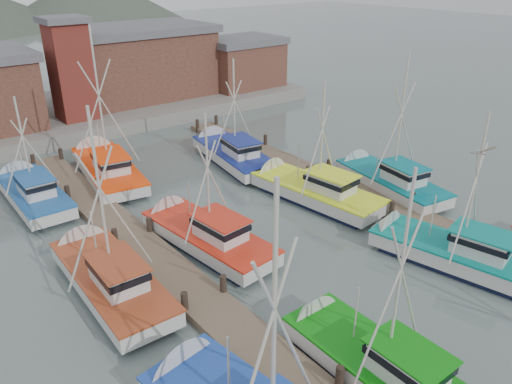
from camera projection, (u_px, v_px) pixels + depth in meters
ground at (397, 300)px, 22.41m from camera, size 260.00×260.00×0.00m
dock_left at (217, 314)px, 21.23m from camera, size 2.30×46.00×1.50m
dock_right at (415, 218)px, 29.14m from camera, size 2.30×46.00×1.50m
quay at (84, 111)px, 48.39m from camera, size 44.00×16.00×1.20m
shed_center at (136, 61)px, 50.05m from camera, size 14.84×9.54×6.90m
shed_right at (242, 62)px, 54.50m from camera, size 8.48×6.36×5.20m
lookout_tower at (70, 68)px, 42.33m from camera, size 3.60×3.60×8.50m
boat_4 at (372, 362)px, 18.05m from camera, size 3.63×8.48×9.16m
boat_5 at (447, 251)px, 24.96m from camera, size 4.46×9.26×8.69m
boat_8 at (202, 234)px, 26.47m from camera, size 3.60×9.10×8.15m
boat_9 at (310, 190)px, 31.62m from camera, size 3.91×9.62×8.49m
boat_10 at (107, 276)px, 22.97m from camera, size 3.95×9.26×9.64m
boat_11 at (386, 179)px, 33.05m from camera, size 4.08×9.09×9.78m
boat_12 at (106, 167)px, 34.96m from camera, size 4.55×10.22×11.22m
boat_13 at (231, 153)px, 37.60m from camera, size 4.30×9.71×8.61m
boat_14 at (31, 192)px, 31.32m from camera, size 3.21×8.79×7.60m
gull_far at (483, 152)px, 21.36m from camera, size 1.54×0.66×0.24m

